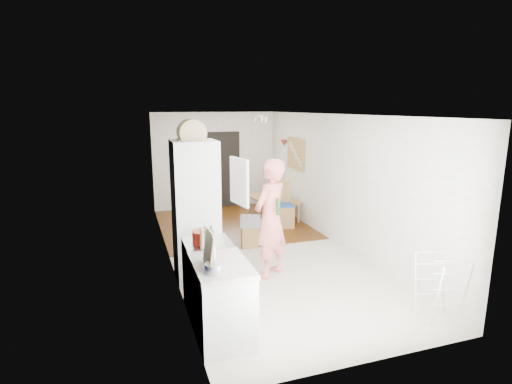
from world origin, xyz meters
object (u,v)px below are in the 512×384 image
dining_table (273,209)px  dining_chair (283,204)px  stool (250,236)px  person (270,208)px  drying_rack (440,287)px

dining_table → dining_chair: size_ratio=1.17×
dining_chair → stool: 1.49m
dining_table → dining_chair: 0.81m
dining_chair → stool: size_ratio=2.51×
person → stool: size_ratio=5.35×
dining_table → dining_chair: bearing=166.0°
person → stool: (0.10, 1.38, -0.90)m
dining_chair → stool: bearing=-129.1°
stool → dining_table: bearing=56.8°
dining_table → stool: dining_table is taller
person → dining_table: person is taller
dining_chair → drying_rack: dining_chair is taller
stool → drying_rack: (1.44, -3.31, 0.22)m
dining_chair → person: bearing=-107.8°
dining_chair → drying_rack: bearing=-76.4°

